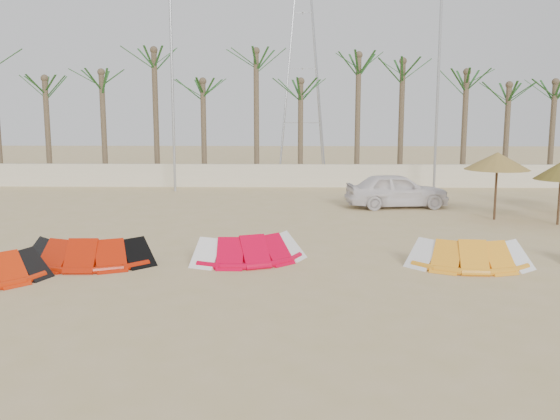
{
  "coord_description": "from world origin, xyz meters",
  "views": [
    {
      "loc": [
        0.41,
        -13.47,
        4.52
      ],
      "look_at": [
        0.0,
        6.0,
        1.3
      ],
      "focal_mm": 40.0,
      "sensor_mm": 36.0,
      "label": 1
    }
  ],
  "objects_px": {
    "kite_red_mid": "(91,249)",
    "kite_orange": "(467,251)",
    "car": "(397,190)",
    "kite_red_right": "(250,246)",
    "parasol_left": "(497,161)"
  },
  "relations": [
    {
      "from": "kite_red_right",
      "to": "kite_orange",
      "type": "xyz_separation_m",
      "value": [
        6.28,
        -0.53,
        0.0
      ]
    },
    {
      "from": "kite_orange",
      "to": "car",
      "type": "relative_size",
      "value": 0.75
    },
    {
      "from": "kite_red_mid",
      "to": "kite_orange",
      "type": "bearing_deg",
      "value": -0.11
    },
    {
      "from": "parasol_left",
      "to": "car",
      "type": "height_order",
      "value": "parasol_left"
    },
    {
      "from": "kite_red_mid",
      "to": "kite_orange",
      "type": "relative_size",
      "value": 1.06
    },
    {
      "from": "kite_red_mid",
      "to": "parasol_left",
      "type": "xyz_separation_m",
      "value": [
        14.1,
        7.5,
        1.96
      ]
    },
    {
      "from": "kite_red_mid",
      "to": "kite_orange",
      "type": "xyz_separation_m",
      "value": [
        10.92,
        -0.02,
        -0.0
      ]
    },
    {
      "from": "kite_red_right",
      "to": "kite_red_mid",
      "type": "bearing_deg",
      "value": -173.78
    },
    {
      "from": "kite_red_right",
      "to": "kite_orange",
      "type": "height_order",
      "value": "same"
    },
    {
      "from": "kite_red_mid",
      "to": "kite_red_right",
      "type": "distance_m",
      "value": 4.66
    },
    {
      "from": "kite_red_right",
      "to": "kite_orange",
      "type": "distance_m",
      "value": 6.31
    },
    {
      "from": "kite_red_right",
      "to": "parasol_left",
      "type": "distance_m",
      "value": 11.93
    },
    {
      "from": "kite_orange",
      "to": "car",
      "type": "height_order",
      "value": "car"
    },
    {
      "from": "kite_red_right",
      "to": "parasol_left",
      "type": "relative_size",
      "value": 1.36
    },
    {
      "from": "parasol_left",
      "to": "car",
      "type": "relative_size",
      "value": 0.59
    }
  ]
}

